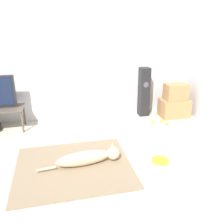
{
  "coord_description": "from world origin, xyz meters",
  "views": [
    {
      "loc": [
        -0.26,
        -2.88,
        1.96
      ],
      "look_at": [
        0.66,
        1.03,
        0.45
      ],
      "focal_mm": 40.0,
      "sensor_mm": 36.0,
      "label": 1
    }
  ],
  "objects_px": {
    "tennis_ball_near_speaker": "(153,122)",
    "tennis_ball_loose_on_carpet": "(162,121)",
    "cardboard_box_upper": "(176,92)",
    "tennis_ball_by_boxes": "(167,124)",
    "cardboard_box_lower": "(174,108)",
    "dog": "(90,157)",
    "floor_speaker": "(144,92)",
    "frisbee": "(160,160)"
  },
  "relations": [
    {
      "from": "dog",
      "to": "cardboard_box_lower",
      "type": "relative_size",
      "value": 2.0
    },
    {
      "from": "floor_speaker",
      "to": "tennis_ball_near_speaker",
      "type": "xyz_separation_m",
      "value": [
        0.03,
        -0.5,
        -0.48
      ]
    },
    {
      "from": "dog",
      "to": "tennis_ball_loose_on_carpet",
      "type": "xyz_separation_m",
      "value": [
        1.64,
        1.2,
        -0.08
      ]
    },
    {
      "from": "frisbee",
      "to": "tennis_ball_near_speaker",
      "type": "distance_m",
      "value": 1.4
    },
    {
      "from": "tennis_ball_near_speaker",
      "to": "tennis_ball_loose_on_carpet",
      "type": "xyz_separation_m",
      "value": [
        0.19,
        0.02,
        0.0
      ]
    },
    {
      "from": "frisbee",
      "to": "cardboard_box_upper",
      "type": "height_order",
      "value": "cardboard_box_upper"
    },
    {
      "from": "tennis_ball_near_speaker",
      "to": "tennis_ball_by_boxes",
      "type": "bearing_deg",
      "value": -36.22
    },
    {
      "from": "cardboard_box_lower",
      "to": "floor_speaker",
      "type": "bearing_deg",
      "value": 158.93
    },
    {
      "from": "cardboard_box_lower",
      "to": "tennis_ball_loose_on_carpet",
      "type": "distance_m",
      "value": 0.48
    },
    {
      "from": "floor_speaker",
      "to": "tennis_ball_near_speaker",
      "type": "bearing_deg",
      "value": -86.7
    },
    {
      "from": "cardboard_box_upper",
      "to": "tennis_ball_by_boxes",
      "type": "xyz_separation_m",
      "value": [
        -0.36,
        -0.44,
        -0.51
      ]
    },
    {
      "from": "dog",
      "to": "cardboard_box_lower",
      "type": "distance_m",
      "value": 2.49
    },
    {
      "from": "dog",
      "to": "tennis_ball_near_speaker",
      "type": "relative_size",
      "value": 17.85
    },
    {
      "from": "dog",
      "to": "tennis_ball_near_speaker",
      "type": "bearing_deg",
      "value": 39.36
    },
    {
      "from": "tennis_ball_by_boxes",
      "to": "tennis_ball_loose_on_carpet",
      "type": "distance_m",
      "value": 0.19
    },
    {
      "from": "dog",
      "to": "tennis_ball_near_speaker",
      "type": "distance_m",
      "value": 1.87
    },
    {
      "from": "floor_speaker",
      "to": "cardboard_box_lower",
      "type": "bearing_deg",
      "value": -21.07
    },
    {
      "from": "cardboard_box_upper",
      "to": "tennis_ball_near_speaker",
      "type": "relative_size",
      "value": 6.87
    },
    {
      "from": "dog",
      "to": "cardboard_box_lower",
      "type": "bearing_deg",
      "value": 35.69
    },
    {
      "from": "floor_speaker",
      "to": "tennis_ball_near_speaker",
      "type": "relative_size",
      "value": 15.55
    },
    {
      "from": "frisbee",
      "to": "tennis_ball_near_speaker",
      "type": "relative_size",
      "value": 3.86
    },
    {
      "from": "cardboard_box_lower",
      "to": "floor_speaker",
      "type": "height_order",
      "value": "floor_speaker"
    },
    {
      "from": "floor_speaker",
      "to": "tennis_ball_loose_on_carpet",
      "type": "xyz_separation_m",
      "value": [
        0.22,
        -0.48,
        -0.48
      ]
    },
    {
      "from": "cardboard_box_upper",
      "to": "tennis_ball_loose_on_carpet",
      "type": "xyz_separation_m",
      "value": [
        -0.39,
        -0.26,
        -0.51
      ]
    },
    {
      "from": "tennis_ball_by_boxes",
      "to": "tennis_ball_near_speaker",
      "type": "height_order",
      "value": "same"
    },
    {
      "from": "tennis_ball_by_boxes",
      "to": "cardboard_box_lower",
      "type": "bearing_deg",
      "value": 51.13
    },
    {
      "from": "tennis_ball_loose_on_carpet",
      "to": "tennis_ball_by_boxes",
      "type": "bearing_deg",
      "value": -79.62
    },
    {
      "from": "frisbee",
      "to": "tennis_ball_loose_on_carpet",
      "type": "distance_m",
      "value": 1.49
    },
    {
      "from": "dog",
      "to": "frisbee",
      "type": "relative_size",
      "value": 4.62
    },
    {
      "from": "floor_speaker",
      "to": "cardboard_box_upper",
      "type": "bearing_deg",
      "value": -20.26
    },
    {
      "from": "dog",
      "to": "cardboard_box_upper",
      "type": "distance_m",
      "value": 2.53
    },
    {
      "from": "cardboard_box_upper",
      "to": "tennis_ball_near_speaker",
      "type": "xyz_separation_m",
      "value": [
        -0.59,
        -0.28,
        -0.51
      ]
    },
    {
      "from": "cardboard_box_upper",
      "to": "tennis_ball_loose_on_carpet",
      "type": "bearing_deg",
      "value": -146.79
    },
    {
      "from": "cardboard_box_upper",
      "to": "floor_speaker",
      "type": "bearing_deg",
      "value": 159.74
    },
    {
      "from": "cardboard_box_lower",
      "to": "dog",
      "type": "bearing_deg",
      "value": -144.31
    },
    {
      "from": "cardboard_box_lower",
      "to": "tennis_ball_near_speaker",
      "type": "xyz_separation_m",
      "value": [
        -0.58,
        -0.27,
        -0.15
      ]
    },
    {
      "from": "cardboard_box_upper",
      "to": "tennis_ball_by_boxes",
      "type": "distance_m",
      "value": 0.76
    },
    {
      "from": "frisbee",
      "to": "tennis_ball_loose_on_carpet",
      "type": "relative_size",
      "value": 3.86
    },
    {
      "from": "cardboard_box_lower",
      "to": "tennis_ball_loose_on_carpet",
      "type": "bearing_deg",
      "value": -147.01
    },
    {
      "from": "dog",
      "to": "cardboard_box_lower",
      "type": "xyz_separation_m",
      "value": [
        2.02,
        1.45,
        0.07
      ]
    },
    {
      "from": "dog",
      "to": "tennis_ball_by_boxes",
      "type": "bearing_deg",
      "value": 31.33
    },
    {
      "from": "floor_speaker",
      "to": "tennis_ball_by_boxes",
      "type": "xyz_separation_m",
      "value": [
        0.26,
        -0.67,
        -0.48
      ]
    }
  ]
}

